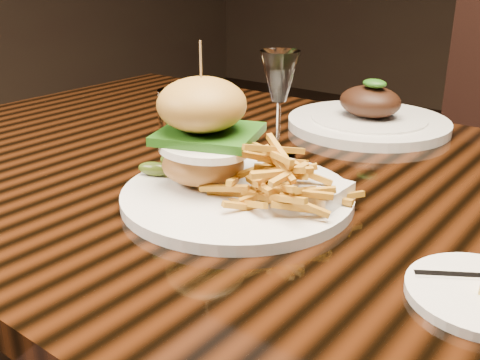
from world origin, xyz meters
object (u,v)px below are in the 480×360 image
Objects in this scene: dining_table at (313,234)px; wine_glass at (279,80)px; burger_plate at (233,162)px; far_dish at (369,118)px.

wine_glass is (-0.12, 0.07, 0.20)m from dining_table.
dining_table is 0.18m from burger_plate.
dining_table is 0.34m from far_dish.
dining_table is 9.36× the size of wine_glass.
far_dish is at bearing 79.84° from wine_glass.
wine_glass is (-0.05, 0.18, 0.07)m from burger_plate.
dining_table is 5.25× the size of far_dish.
wine_glass is 0.56× the size of far_dish.
burger_plate is 1.01× the size of far_dish.
burger_plate is at bearing -88.75° from far_dish.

